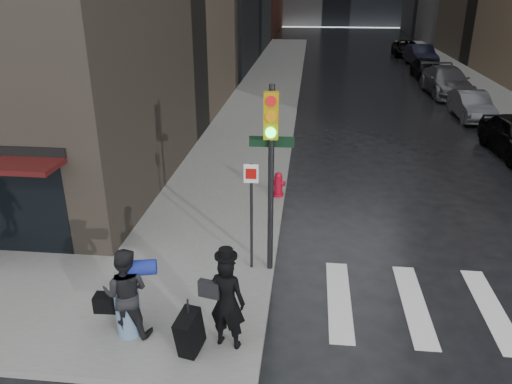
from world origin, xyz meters
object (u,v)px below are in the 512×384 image
Objects in this scene: traffic_light at (269,157)px; parked_car_4 at (426,68)px; parked_car_6 at (406,48)px; parked_car_5 at (421,55)px; parked_car_2 at (471,105)px; man_overcoat at (219,307)px; fire_hydrant at (278,185)px; man_jeans at (126,292)px; parked_car_3 at (447,81)px.

traffic_light reaches higher than parked_car_4.
traffic_light is at bearing -101.74° from parked_car_6.
parked_car_5 is at bearing 72.07° from traffic_light.
parked_car_4 is at bearing 89.47° from parked_car_2.
parked_car_5 is 1.01× the size of parked_car_6.
parked_car_2 is (9.52, 18.35, -0.34)m from man_overcoat.
traffic_light is 18.10m from parked_car_2.
man_jeans is at bearing -108.93° from fire_hydrant.
parked_car_5 is 5.77m from parked_car_6.
man_overcoat reaches higher than parked_car_2.
man_jeans is at bearing -113.00° from parked_car_5.
parked_car_5 reaches higher than parked_car_6.
parked_car_5 is at bearing -93.21° from man_overcoat.
man_jeans is at bearing 6.98° from man_overcoat.
parked_car_6 is (0.53, 11.52, -0.01)m from parked_car_4.
parked_car_3 is (9.05, 16.96, 0.32)m from fire_hydrant.
man_overcoat is at bearing -108.77° from parked_car_4.
parked_car_6 is at bearing 86.35° from parked_car_4.
parked_car_5 is (9.62, 32.90, -2.13)m from traffic_light.
man_jeans is 0.44× the size of parked_car_2.
parked_car_5 is (0.76, 17.29, 0.15)m from parked_car_2.
traffic_light is 1.05× the size of parked_car_4.
parked_car_3 is at bearing -97.34° from parked_car_5.
parked_car_4 is (8.92, 27.14, -2.25)m from traffic_light.
parked_car_3 is 17.29m from parked_car_6.
man_jeans is at bearing -104.11° from parked_car_6.
parked_car_3 is (11.44, 23.92, -0.25)m from man_jeans.
traffic_light reaches higher than fire_hydrant.
parked_car_6 is at bearing -90.84° from man_overcoat.
parked_car_5 is at bearing 84.73° from parked_car_3.
man_overcoat is 31.37m from parked_car_4.
parked_car_4 is at bearing 70.18° from traffic_light.
fire_hydrant is at bearing -120.22° from parked_car_3.
parked_car_6 is at bearing 87.47° from parked_car_5.
man_jeans is at bearing -117.68° from parked_car_3.
traffic_light is 28.65m from parked_car_4.
traffic_light is at bearing -109.20° from parked_car_4.
man_overcoat reaches higher than parked_car_3.
parked_car_6 is at bearing 86.33° from parked_car_3.
fire_hydrant is at bearing -128.82° from parked_car_2.
man_overcoat is 0.48× the size of traffic_light.
man_overcoat reaches higher than man_jeans.
man_jeans is 0.32× the size of parked_car_3.
man_overcoat is at bearing -117.66° from parked_car_2.
fire_hydrant is 30.09m from parked_car_5.
parked_car_3 reaches higher than parked_car_2.
man_jeans is 37.45m from parked_car_5.
traffic_light is 39.86m from parked_car_6.
parked_car_4 is 11.54m from parked_car_6.
man_overcoat reaches higher than parked_car_6.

